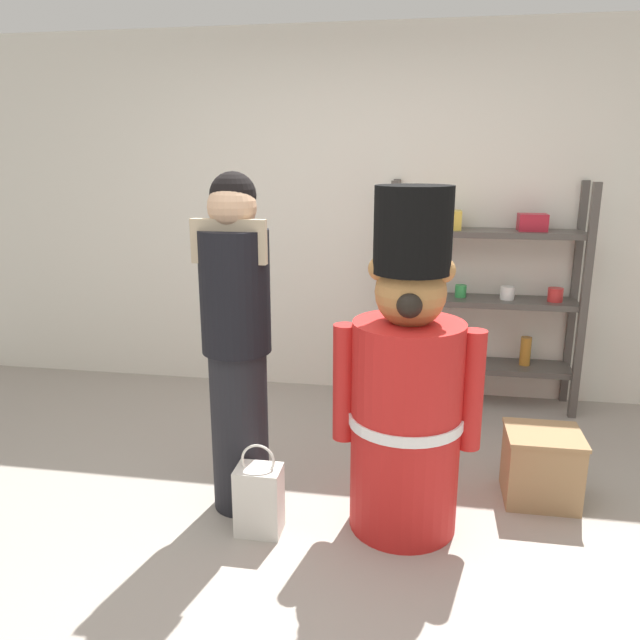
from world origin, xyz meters
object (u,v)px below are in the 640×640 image
teddy_bear_guard (407,391)px  person_shopper (237,340)px  merchandise_shelf (483,294)px  display_crate (541,466)px  shopping_bag (259,499)px

teddy_bear_guard → person_shopper: bearing=177.1°
merchandise_shelf → person_shopper: bearing=-129.1°
teddy_bear_guard → display_crate: bearing=26.4°
merchandise_shelf → shopping_bag: bearing=-122.2°
merchandise_shelf → shopping_bag: 2.22m
person_shopper → shopping_bag: bearing=-55.5°
person_shopper → display_crate: person_shopper is taller
teddy_bear_guard → shopping_bag: teddy_bear_guard is taller
person_shopper → display_crate: bearing=11.4°
display_crate → shopping_bag: bearing=-159.0°
merchandise_shelf → teddy_bear_guard: size_ratio=0.98×
shopping_bag → merchandise_shelf: bearing=57.8°
merchandise_shelf → teddy_bear_guard: bearing=-106.2°
teddy_bear_guard → shopping_bag: (-0.66, -0.18, -0.51)m
merchandise_shelf → teddy_bear_guard: (-0.47, -1.62, -0.12)m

